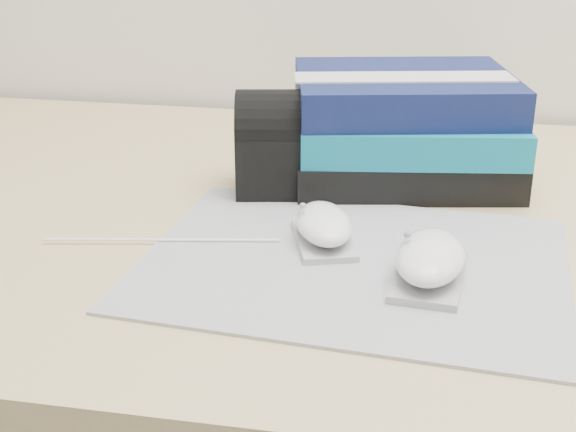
% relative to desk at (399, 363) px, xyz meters
% --- Properties ---
extents(desk, '(1.60, 0.80, 0.73)m').
position_rel_desk_xyz_m(desk, '(0.00, 0.00, 0.00)').
color(desk, tan).
rests_on(desk, ground).
extents(mousepad, '(0.43, 0.35, 0.00)m').
position_rel_desk_xyz_m(mousepad, '(-0.05, -0.20, 0.24)').
color(mousepad, gray).
rests_on(mousepad, desk).
extents(mouse_rear, '(0.08, 0.11, 0.04)m').
position_rel_desk_xyz_m(mouse_rear, '(-0.08, -0.16, 0.26)').
color(mouse_rear, '#ADADB0').
rests_on(mouse_rear, mousepad).
extents(mouse_front, '(0.07, 0.12, 0.05)m').
position_rel_desk_xyz_m(mouse_front, '(0.03, -0.22, 0.26)').
color(mouse_front, '#9E9EA0').
rests_on(mouse_front, mousepad).
extents(usb_cable, '(0.24, 0.05, 0.00)m').
position_rel_desk_xyz_m(usb_cable, '(-0.24, -0.19, 0.24)').
color(usb_cable, white).
rests_on(usb_cable, mousepad).
extents(book_stack, '(0.30, 0.26, 0.13)m').
position_rel_desk_xyz_m(book_stack, '(-0.01, 0.06, 0.30)').
color(book_stack, black).
rests_on(book_stack, desk).
extents(pouch, '(0.15, 0.11, 0.12)m').
position_rel_desk_xyz_m(pouch, '(-0.14, -0.01, 0.29)').
color(pouch, black).
rests_on(pouch, desk).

